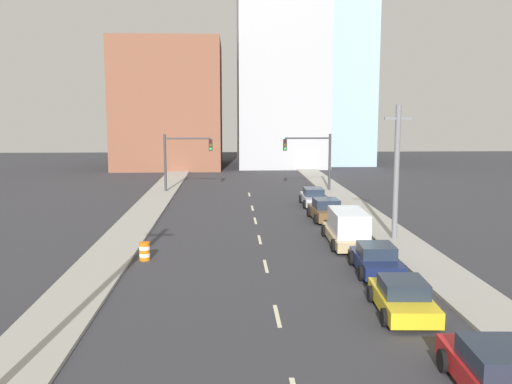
{
  "coord_description": "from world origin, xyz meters",
  "views": [
    {
      "loc": [
        -1.75,
        -6.54,
        7.71
      ],
      "look_at": [
        0.0,
        31.84,
        2.2
      ],
      "focal_mm": 40.0,
      "sensor_mm": 36.0,
      "label": 1
    }
  ],
  "objects": [
    {
      "name": "building_brick_left",
      "position": [
        -9.93,
        72.87,
        8.47
      ],
      "size": [
        14.0,
        16.0,
        16.94
      ],
      "color": "brown",
      "rests_on": "ground"
    },
    {
      "name": "sidewalk_left",
      "position": [
        -8.2,
        50.1,
        0.08
      ],
      "size": [
        2.67,
        100.21,
        0.15
      ],
      "color": "#9E9B93",
      "rests_on": "ground"
    },
    {
      "name": "sedan_yellow",
      "position": [
        4.81,
        14.12,
        0.63
      ],
      "size": [
        2.33,
        4.4,
        1.35
      ],
      "rotation": [
        0.0,
        0.0,
        -0.06
      ],
      "color": "gold",
      "rests_on": "ground"
    },
    {
      "name": "lane_stripe_at_14m",
      "position": [
        0.0,
        14.1,
        0.0
      ],
      "size": [
        0.16,
        2.4,
        0.01
      ],
      "primitive_type": "cube",
      "color": "beige",
      "rests_on": "ground"
    },
    {
      "name": "lane_stripe_at_33m",
      "position": [
        0.0,
        32.91,
        0.0
      ],
      "size": [
        0.16,
        2.4,
        0.01
      ],
      "primitive_type": "cube",
      "color": "beige",
      "rests_on": "ground"
    },
    {
      "name": "sedan_silver",
      "position": [
        5.05,
        39.22,
        0.66
      ],
      "size": [
        2.06,
        4.68,
        1.43
      ],
      "rotation": [
        0.0,
        0.0,
        -0.01
      ],
      "color": "#B2B2BC",
      "rests_on": "ground"
    },
    {
      "name": "sidewalk_right",
      "position": [
        8.2,
        50.1,
        0.08
      ],
      "size": [
        2.67,
        100.21,
        0.15
      ],
      "color": "#9E9B93",
      "rests_on": "ground"
    },
    {
      "name": "lane_stripe_at_27m",
      "position": [
        0.0,
        26.96,
        0.0
      ],
      "size": [
        0.16,
        2.4,
        0.01
      ],
      "primitive_type": "cube",
      "color": "beige",
      "rests_on": "ground"
    },
    {
      "name": "sedan_navy",
      "position": [
        5.21,
        19.68,
        0.64
      ],
      "size": [
        2.26,
        4.33,
        1.38
      ],
      "rotation": [
        0.0,
        0.0,
        -0.04
      ],
      "color": "#141E47",
      "rests_on": "ground"
    },
    {
      "name": "box_truck_tan",
      "position": [
        5.04,
        25.51,
        0.96
      ],
      "size": [
        2.51,
        6.28,
        2.01
      ],
      "rotation": [
        0.0,
        0.0,
        -0.03
      ],
      "color": "tan",
      "rests_on": "ground"
    },
    {
      "name": "lane_stripe_at_38m",
      "position": [
        0.0,
        38.13,
        0.0
      ],
      "size": [
        0.16,
        2.4,
        0.01
      ],
      "primitive_type": "cube",
      "color": "beige",
      "rests_on": "ground"
    },
    {
      "name": "building_glass_right",
      "position": [
        11.96,
        80.87,
        18.17
      ],
      "size": [
        13.0,
        20.0,
        36.35
      ],
      "color": "#99B7CC",
      "rests_on": "ground"
    },
    {
      "name": "sedan_brown",
      "position": [
        5.02,
        32.9,
        0.7
      ],
      "size": [
        2.32,
        4.46,
        1.52
      ],
      "rotation": [
        0.0,
        0.0,
        0.04
      ],
      "color": "brown",
      "rests_on": "ground"
    },
    {
      "name": "traffic_signal_left",
      "position": [
        -6.46,
        47.23,
        3.62
      ],
      "size": [
        4.58,
        0.35,
        5.51
      ],
      "color": "#38383D",
      "rests_on": "ground"
    },
    {
      "name": "traffic_barrel",
      "position": [
        -6.21,
        22.47,
        0.47
      ],
      "size": [
        0.56,
        0.56,
        0.95
      ],
      "color": "orange",
      "rests_on": "ground"
    },
    {
      "name": "lane_stripe_at_21m",
      "position": [
        0.0,
        21.06,
        0.0
      ],
      "size": [
        0.16,
        2.4,
        0.01
      ],
      "primitive_type": "cube",
      "color": "beige",
      "rests_on": "ground"
    },
    {
      "name": "sedan_red",
      "position": [
        5.44,
        7.66,
        0.66
      ],
      "size": [
        2.34,
        4.88,
        1.43
      ],
      "rotation": [
        0.0,
        0.0,
        -0.05
      ],
      "color": "red",
      "rests_on": "ground"
    },
    {
      "name": "building_office_center",
      "position": [
        5.42,
        76.87,
        12.65
      ],
      "size": [
        12.0,
        20.0,
        25.3
      ],
      "color": "#A8A8AD",
      "rests_on": "ground"
    },
    {
      "name": "traffic_signal_right",
      "position": [
        6.34,
        47.23,
        3.62
      ],
      "size": [
        4.58,
        0.35,
        5.51
      ],
      "color": "#38383D",
      "rests_on": "ground"
    },
    {
      "name": "lane_stripe_at_46m",
      "position": [
        0.0,
        45.54,
        0.0
      ],
      "size": [
        0.16,
        2.4,
        0.01
      ],
      "primitive_type": "cube",
      "color": "beige",
      "rests_on": "ground"
    },
    {
      "name": "utility_pole_right_mid",
      "position": [
        8.0,
        26.28,
        4.14
      ],
      "size": [
        1.6,
        0.32,
        8.04
      ],
      "color": "slate",
      "rests_on": "ground"
    }
  ]
}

